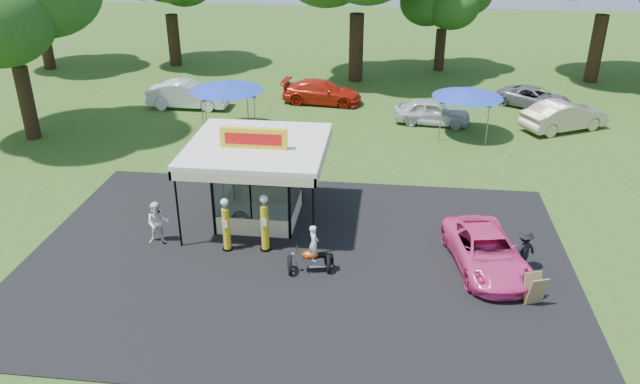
# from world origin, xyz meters

# --- Properties ---
(ground) EXTENTS (120.00, 120.00, 0.00)m
(ground) POSITION_xyz_m (0.00, 0.00, 0.00)
(ground) COLOR #295019
(ground) RESTS_ON ground
(asphalt_apron) EXTENTS (20.00, 14.00, 0.04)m
(asphalt_apron) POSITION_xyz_m (0.00, 2.00, 0.02)
(asphalt_apron) COLOR black
(asphalt_apron) RESTS_ON ground
(gas_station_kiosk) EXTENTS (5.40, 5.40, 4.18)m
(gas_station_kiosk) POSITION_xyz_m (-2.00, 4.99, 1.78)
(gas_station_kiosk) COLOR white
(gas_station_kiosk) RESTS_ON ground
(gas_pump_left) EXTENTS (0.41, 0.41, 2.18)m
(gas_pump_left) POSITION_xyz_m (-2.72, 2.39, 1.05)
(gas_pump_left) COLOR black
(gas_pump_left) RESTS_ON ground
(gas_pump_right) EXTENTS (0.44, 0.44, 2.33)m
(gas_pump_right) POSITION_xyz_m (-1.28, 2.55, 1.12)
(gas_pump_right) COLOR black
(gas_pump_right) RESTS_ON ground
(motorcycle) EXTENTS (1.70, 1.07, 1.93)m
(motorcycle) POSITION_xyz_m (0.66, 1.30, 0.75)
(motorcycle) COLOR black
(motorcycle) RESTS_ON ground
(spare_tires) EXTENTS (0.92, 0.76, 0.74)m
(spare_tires) POSITION_xyz_m (-2.61, 4.14, 0.36)
(spare_tires) COLOR black
(spare_tires) RESTS_ON ground
(a_frame_sign) EXTENTS (0.66, 0.72, 1.09)m
(a_frame_sign) POSITION_xyz_m (8.15, 0.23, 0.55)
(a_frame_sign) COLOR #593819
(a_frame_sign) RESTS_ON ground
(kiosk_car) EXTENTS (2.82, 1.13, 0.96)m
(kiosk_car) POSITION_xyz_m (-2.00, 7.20, 0.48)
(kiosk_car) COLOR gold
(kiosk_car) RESTS_ON ground
(pink_sedan) EXTENTS (3.14, 5.18, 1.34)m
(pink_sedan) POSITION_xyz_m (6.82, 2.31, 0.67)
(pink_sedan) COLOR #F84396
(pink_sedan) RESTS_ON ground
(spectator_west) EXTENTS (0.97, 0.84, 1.71)m
(spectator_west) POSITION_xyz_m (-5.48, 2.64, 0.86)
(spectator_west) COLOR white
(spectator_west) RESTS_ON ground
(spectator_east_a) EXTENTS (1.19, 1.03, 1.59)m
(spectator_east_a) POSITION_xyz_m (8.10, 2.34, 0.79)
(spectator_east_a) COLOR black
(spectator_east_a) RESTS_ON ground
(bg_car_a) EXTENTS (5.08, 1.78, 1.67)m
(bg_car_a) POSITION_xyz_m (-9.55, 19.24, 0.84)
(bg_car_a) COLOR white
(bg_car_a) RESTS_ON ground
(bg_car_b) EXTENTS (5.26, 2.52, 1.48)m
(bg_car_b) POSITION_xyz_m (-1.31, 21.13, 0.74)
(bg_car_b) COLOR red
(bg_car_b) RESTS_ON ground
(bg_car_c) EXTENTS (4.47, 2.15, 1.47)m
(bg_car_c) POSITION_xyz_m (5.56, 17.92, 0.74)
(bg_car_c) COLOR silver
(bg_car_c) RESTS_ON ground
(bg_car_d) EXTENTS (5.02, 4.44, 1.29)m
(bg_car_d) POSITION_xyz_m (12.11, 21.76, 0.64)
(bg_car_d) COLOR slate
(bg_car_d) RESTS_ON ground
(bg_car_e) EXTENTS (5.25, 3.93, 1.66)m
(bg_car_e) POSITION_xyz_m (12.97, 17.78, 0.83)
(bg_car_e) COLOR beige
(bg_car_e) RESTS_ON ground
(tent_west) EXTENTS (4.11, 4.11, 2.87)m
(tent_west) POSITION_xyz_m (-5.98, 15.28, 2.60)
(tent_west) COLOR gray
(tent_west) RESTS_ON ground
(tent_east) EXTENTS (3.84, 3.84, 2.69)m
(tent_east) POSITION_xyz_m (7.25, 16.16, 2.43)
(tent_east) COLOR gray
(tent_east) RESTS_ON ground
(oak_near) EXTENTS (10.27, 10.27, 11.82)m
(oak_near) POSITION_xyz_m (-16.46, 12.93, 7.41)
(oak_near) COLOR black
(oak_near) RESTS_ON ground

